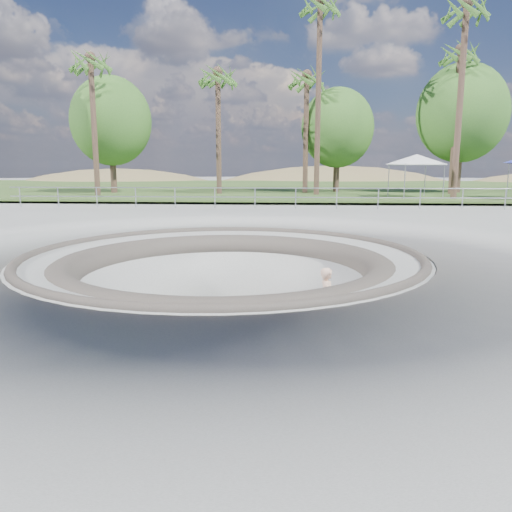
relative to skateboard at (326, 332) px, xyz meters
name	(u,v)px	position (x,y,z in m)	size (l,w,h in m)	color
ground	(224,255)	(-2.64, 0.63, 1.84)	(180.00, 180.00, 0.00)	#ADADA8
skate_bowl	(225,322)	(-2.64, 0.63, 0.01)	(14.00, 14.00, 4.10)	#ADADA8
grass_strip	(271,187)	(-2.64, 34.63, 2.06)	(180.00, 36.00, 0.12)	#314F1F
distant_hills	(304,232)	(1.13, 57.80, -5.18)	(103.20, 45.00, 28.60)	olive
safety_railing	(255,198)	(-2.64, 12.63, 2.53)	(25.00, 0.06, 1.03)	#92949A
skateboard	(326,332)	(0.00, 0.00, 0.00)	(0.79, 0.44, 0.08)	#945B3B
skater	(327,300)	(0.00, 0.00, 0.83)	(0.60, 0.39, 1.63)	#E2B192
canopy_white	(416,160)	(6.86, 19.90, 4.44)	(5.15, 5.15, 2.65)	#92949A
palm_a	(91,66)	(-13.82, 20.95, 10.39)	(2.60, 2.60, 9.72)	brown
palm_b	(218,79)	(-5.91, 23.26, 9.86)	(2.60, 2.60, 9.14)	brown
palm_c	(320,14)	(0.89, 22.63, 13.68)	(2.60, 2.60, 13.32)	brown
palm_d	(307,82)	(0.19, 25.00, 9.89)	(2.60, 2.60, 9.18)	brown
palm_e	(466,16)	(8.93, 18.94, 12.44)	(2.60, 2.60, 11.95)	brown
palm_f	(460,58)	(10.35, 24.04, 11.14)	(2.60, 2.60, 10.52)	brown
bushy_tree_left	(111,121)	(-13.81, 24.11, 7.20)	(5.80, 5.28, 8.37)	brown
bushy_tree_mid	(338,128)	(2.56, 26.37, 6.80)	(5.36, 4.87, 7.73)	brown
bushy_tree_right	(462,113)	(11.33, 25.76, 7.75)	(6.42, 5.84, 9.26)	brown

